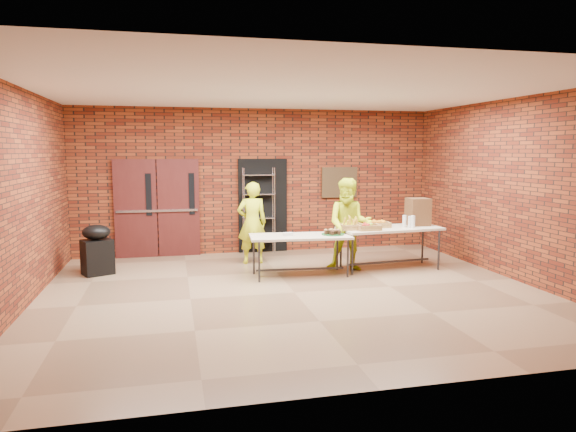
% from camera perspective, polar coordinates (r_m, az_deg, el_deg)
% --- Properties ---
extents(room, '(8.08, 7.08, 3.28)m').
position_cam_1_polar(room, '(8.09, 0.74, 2.48)').
color(room, brown).
rests_on(room, ground).
extents(double_doors, '(1.78, 0.12, 2.10)m').
position_cam_1_polar(double_doors, '(11.35, -14.29, 0.86)').
color(double_doors, '#421513').
rests_on(double_doors, room).
extents(dark_doorway, '(1.10, 0.06, 2.10)m').
position_cam_1_polar(dark_doorway, '(11.54, -2.81, 1.16)').
color(dark_doorway, black).
rests_on(dark_doorway, room).
extents(bronze_plaque, '(0.85, 0.04, 0.70)m').
position_cam_1_polar(bronze_plaque, '(11.93, 5.74, 3.74)').
color(bronze_plaque, '#402C19').
rests_on(bronze_plaque, room).
extents(wire_rack, '(0.72, 0.29, 1.91)m').
position_cam_1_polar(wire_rack, '(11.39, -3.26, 0.59)').
color(wire_rack, silver).
rests_on(wire_rack, room).
extents(table_left, '(1.88, 0.91, 0.75)m').
position_cam_1_polar(table_left, '(9.33, 1.37, -2.54)').
color(table_left, '#BBA68F').
rests_on(table_left, room).
extents(table_right, '(2.03, 1.00, 0.81)m').
position_cam_1_polar(table_right, '(10.08, 11.24, -1.63)').
color(table_right, '#BBA68F').
rests_on(table_right, room).
extents(basket_bananas, '(0.43, 0.33, 0.13)m').
position_cam_1_polar(basket_bananas, '(9.69, 7.02, -1.14)').
color(basket_bananas, '#AA8744').
rests_on(basket_bananas, table_right).
extents(basket_oranges, '(0.42, 0.33, 0.13)m').
position_cam_1_polar(basket_oranges, '(10.05, 9.97, -0.91)').
color(basket_oranges, '#AA8744').
rests_on(basket_oranges, table_right).
extents(basket_apples, '(0.42, 0.33, 0.13)m').
position_cam_1_polar(basket_apples, '(9.66, 8.92, -1.21)').
color(basket_apples, '#AA8744').
rests_on(basket_apples, table_right).
extents(muffin_tray, '(0.41, 0.41, 0.10)m').
position_cam_1_polar(muffin_tray, '(9.42, 5.00, -1.79)').
color(muffin_tray, '#155022').
rests_on(muffin_tray, table_left).
extents(napkin_box, '(0.17, 0.12, 0.06)m').
position_cam_1_polar(napkin_box, '(9.26, -0.00, -2.04)').
color(napkin_box, silver).
rests_on(napkin_box, table_left).
extents(coffee_dispenser, '(0.41, 0.37, 0.54)m').
position_cam_1_polar(coffee_dispenser, '(10.45, 14.24, 0.46)').
color(coffee_dispenser, brown).
rests_on(coffee_dispenser, table_right).
extents(cup_stack_front, '(0.07, 0.07, 0.22)m').
position_cam_1_polar(cup_stack_front, '(10.10, 13.39, -0.65)').
color(cup_stack_front, silver).
rests_on(cup_stack_front, table_right).
extents(cup_stack_mid, '(0.08, 0.08, 0.24)m').
position_cam_1_polar(cup_stack_mid, '(10.09, 13.71, -0.62)').
color(cup_stack_mid, silver).
rests_on(cup_stack_mid, table_right).
extents(cup_stack_back, '(0.08, 0.08, 0.23)m').
position_cam_1_polar(cup_stack_back, '(10.16, 12.81, -0.56)').
color(cup_stack_back, silver).
rests_on(cup_stack_back, table_right).
extents(covered_grill, '(0.64, 0.60, 0.93)m').
position_cam_1_polar(covered_grill, '(10.11, -20.45, -3.51)').
color(covered_grill, black).
rests_on(covered_grill, room).
extents(volunteer_woman, '(0.61, 0.41, 1.66)m').
position_cam_1_polar(volunteer_woman, '(10.38, -4.01, -0.77)').
color(volunteer_woman, '#CCDE18').
rests_on(volunteer_woman, room).
extents(volunteer_man, '(1.04, 0.94, 1.76)m').
position_cam_1_polar(volunteer_man, '(9.82, 6.82, -0.95)').
color(volunteer_man, '#CCDE18').
rests_on(volunteer_man, room).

